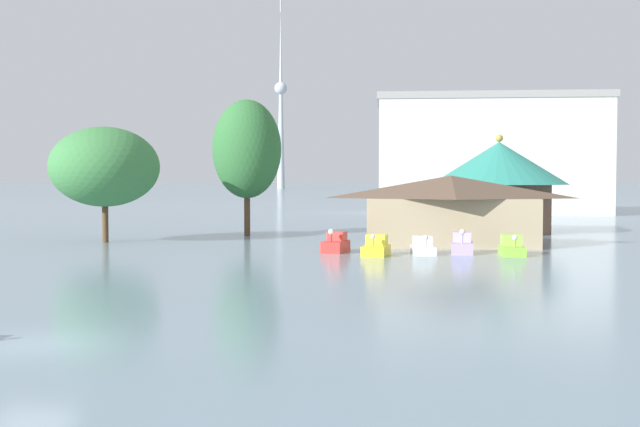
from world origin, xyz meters
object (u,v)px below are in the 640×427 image
at_px(pedal_boat_red, 336,244).
at_px(shoreline_tree_tall_left, 105,167).
at_px(pedal_boat_yellow, 376,247).
at_px(shoreline_tree_mid, 247,149).
at_px(pedal_boat_lime, 512,247).
at_px(pedal_boat_white, 423,247).
at_px(green_roof_pavilion, 499,181).
at_px(background_building_block, 490,155).
at_px(distant_broadcast_tower, 281,98).
at_px(boathouse, 451,209).
at_px(pedal_boat_lavender, 462,245).

xyz_separation_m(pedal_boat_red, shoreline_tree_tall_left, (-18.91, 6.85, 5.45)).
relative_size(pedal_boat_red, shoreline_tree_tall_left, 0.30).
distance_m(pedal_boat_yellow, shoreline_tree_mid, 22.06).
bearing_deg(pedal_boat_lime, shoreline_tree_mid, -128.45).
distance_m(pedal_boat_red, pedal_boat_white, 6.04).
distance_m(pedal_boat_yellow, green_roof_pavilion, 25.82).
distance_m(shoreline_tree_tall_left, background_building_block, 67.00).
bearing_deg(distant_broadcast_tower, pedal_boat_white, -80.87).
distance_m(pedal_boat_yellow, boathouse, 9.87).
xyz_separation_m(boathouse, shoreline_tree_tall_left, (-27.24, 1.20, 3.24)).
relative_size(pedal_boat_yellow, shoreline_tree_mid, 0.23).
bearing_deg(pedal_boat_lavender, pedal_boat_yellow, -67.19).
height_order(pedal_boat_red, boathouse, boathouse).
bearing_deg(shoreline_tree_tall_left, shoreline_tree_mid, 39.36).
bearing_deg(distant_broadcast_tower, pedal_boat_red, -81.76).
xyz_separation_m(boathouse, distant_broadcast_tower, (-61.01, 358.10, 45.77)).
bearing_deg(boathouse, pedal_boat_lavender, -87.43).
bearing_deg(pedal_boat_lime, pedal_boat_yellow, -84.44).
distance_m(pedal_boat_lavender, shoreline_tree_mid, 24.37).
bearing_deg(pedal_boat_yellow, green_roof_pavilion, 164.76).
distance_m(background_building_block, distant_broadcast_tower, 312.30).
xyz_separation_m(pedal_boat_lime, green_roof_pavilion, (2.23, 21.98, 4.33)).
relative_size(pedal_boat_lime, background_building_block, 0.08).
bearing_deg(pedal_boat_yellow, pedal_boat_white, 120.88).
height_order(green_roof_pavilion, shoreline_tree_mid, shoreline_tree_mid).
bearing_deg(pedal_boat_lime, pedal_boat_lavender, -107.63).
bearing_deg(pedal_boat_lavender, pedal_boat_white, -69.59).
xyz_separation_m(pedal_boat_red, background_building_block, (18.58, 62.32, 8.04)).
height_order(pedal_boat_red, background_building_block, background_building_block).
bearing_deg(background_building_block, distant_broadcast_tower, 103.30).
relative_size(pedal_boat_red, pedal_boat_lime, 1.03).
relative_size(green_roof_pavilion, distant_broadcast_tower, 0.10).
bearing_deg(background_building_block, boathouse, -100.24).
distance_m(pedal_boat_white, shoreline_tree_tall_left, 26.67).
height_order(pedal_boat_yellow, pedal_boat_lime, pedal_boat_yellow).
relative_size(pedal_boat_red, background_building_block, 0.09).
relative_size(green_roof_pavilion, shoreline_tree_mid, 1.05).
height_order(boathouse, green_roof_pavilion, green_roof_pavilion).
relative_size(pedal_boat_lime, distant_broadcast_tower, 0.02).
bearing_deg(pedal_boat_red, boathouse, 138.03).
bearing_deg(shoreline_tree_tall_left, distant_broadcast_tower, 95.41).
bearing_deg(background_building_block, green_roof_pavilion, -96.26).
xyz_separation_m(green_roof_pavilion, distant_broadcast_tower, (-66.69, 343.10, 43.70)).
bearing_deg(boathouse, pedal_boat_lime, -63.76).
relative_size(pedal_boat_white, background_building_block, 0.09).
distance_m(pedal_boat_red, pedal_boat_lavender, 8.61).
xyz_separation_m(pedal_boat_red, boathouse, (8.33, 5.65, 2.22)).
bearing_deg(background_building_block, pedal_boat_white, -101.27).
height_order(pedal_boat_white, pedal_boat_lavender, pedal_boat_lavender).
xyz_separation_m(pedal_boat_red, pedal_boat_lime, (11.78, -1.33, -0.04)).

